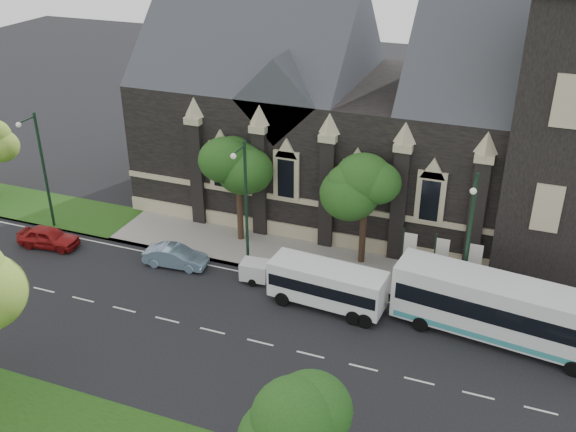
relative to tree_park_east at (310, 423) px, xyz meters
The scene contains 17 objects.
ground 12.10m from the tree_park_east, 123.52° to the left, with size 160.00×160.00×0.00m, color black.
sidewalk 20.33m from the tree_park_east, 108.16° to the left, with size 80.00×5.00×0.15m, color gray.
museum 28.35m from the tree_park_east, 92.16° to the left, with size 40.00×17.70×29.90m.
tree_park_east is the anchor object (origin of this frame).
tree_walk_right 20.29m from the tree_park_east, 98.42° to the left, with size 4.08×4.08×7.80m.
tree_walk_left 23.36m from the tree_park_east, 120.87° to the left, with size 3.91×3.91×7.64m.
street_lamp_near 16.86m from the tree_park_east, 76.89° to the left, with size 0.36×1.88×9.00m.
street_lamp_mid 19.32m from the tree_park_east, 121.79° to the left, with size 0.36×1.88×9.00m.
street_lamp_far 30.90m from the tree_park_east, 147.90° to the left, with size 0.36×1.88×9.00m.
banner_flag_left 18.46m from the tree_park_east, 89.65° to the left, with size 0.90×0.10×4.00m.
banner_flag_center 18.58m from the tree_park_east, 83.43° to the left, with size 0.90×0.10×4.00m.
banner_flag_right 18.91m from the tree_park_east, 77.35° to the left, with size 0.90×0.10×4.00m.
tour_coach 16.08m from the tree_park_east, 65.35° to the left, with size 12.96×4.23×3.71m.
shuttle_bus 14.92m from the tree_park_east, 104.97° to the left, with size 7.21×2.93×2.73m.
box_trailer 18.05m from the tree_park_east, 120.68° to the left, with size 2.65×1.56×1.39m.
sedan 21.40m from the tree_park_east, 134.61° to the left, with size 1.51×4.32×1.42m, color #7896AE.
car_far_red 28.55m from the tree_park_east, 150.14° to the left, with size 1.77×4.39×1.50m, color maroon.
Camera 1 is at (12.11, -27.21, 23.08)m, focal length 40.89 mm.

